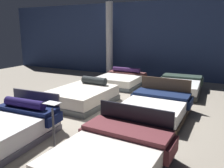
{
  "coord_description": "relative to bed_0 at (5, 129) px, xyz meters",
  "views": [
    {
      "loc": [
        2.75,
        -5.52,
        2.23
      ],
      "look_at": [
        -0.31,
        0.53,
        0.64
      ],
      "focal_mm": 37.34,
      "sensor_mm": 36.0,
      "label": 1
    }
  ],
  "objects": [
    {
      "name": "bed_3",
      "position": [
        2.33,
        2.83,
        -0.02
      ],
      "size": [
        1.64,
        1.93,
        0.86
      ],
      "rotation": [
        0.0,
        0.0,
        -0.01
      ],
      "color": "brown",
      "rests_on": "ground_plane"
    },
    {
      "name": "bed_4",
      "position": [
        0.03,
        5.57,
        -0.04
      ],
      "size": [
        1.68,
        1.91,
        0.65
      ],
      "rotation": [
        0.0,
        0.0,
        -0.0
      ],
      "color": "#4D555C",
      "rests_on": "ground_plane"
    },
    {
      "name": "ground_plane",
      "position": [
        1.18,
        2.59,
        -0.26
      ],
      "size": [
        18.0,
        18.0,
        0.02
      ],
      "primitive_type": "cube",
      "color": "gray"
    },
    {
      "name": "support_pillar",
      "position": [
        -1.33,
        7.19,
        1.5
      ],
      "size": [
        0.34,
        0.34,
        3.5
      ],
      "primitive_type": "cylinder",
      "color": "silver",
      "rests_on": "ground_plane"
    },
    {
      "name": "bed_0",
      "position": [
        0.0,
        0.0,
        0.0
      ],
      "size": [
        1.6,
        2.19,
        0.83
      ],
      "rotation": [
        0.0,
        0.0,
        0.05
      ],
      "color": "#514F5D",
      "rests_on": "ground_plane"
    },
    {
      "name": "bed_2",
      "position": [
        0.02,
        2.78,
        -0.0
      ],
      "size": [
        1.67,
        2.1,
        0.73
      ],
      "rotation": [
        0.0,
        0.0,
        -0.03
      ],
      "color": "#4E5353",
      "rests_on": "ground_plane"
    },
    {
      "name": "bed_1",
      "position": [
        2.42,
        0.04,
        -0.01
      ],
      "size": [
        1.71,
        2.02,
        0.86
      ],
      "rotation": [
        0.0,
        0.0,
        -0.04
      ],
      "color": "black",
      "rests_on": "ground_plane"
    },
    {
      "name": "price_sign",
      "position": [
        1.18,
        0.12,
        0.11
      ],
      "size": [
        0.28,
        0.24,
        0.96
      ],
      "color": "#3F3F44",
      "rests_on": "ground_plane"
    },
    {
      "name": "bed_5",
      "position": [
        2.41,
        5.46,
        -0.03
      ],
      "size": [
        1.59,
        2.19,
        0.51
      ],
      "rotation": [
        0.0,
        0.0,
        0.05
      ],
      "color": "#2C2F2F",
      "rests_on": "ground_plane"
    },
    {
      "name": "showroom_back_wall",
      "position": [
        1.18,
        7.73,
        1.5
      ],
      "size": [
        18.0,
        0.06,
        3.5
      ],
      "primitive_type": "cube",
      "color": "navy",
      "rests_on": "ground_plane"
    }
  ]
}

